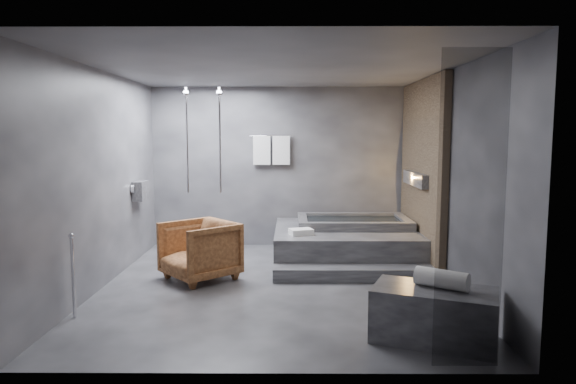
{
  "coord_description": "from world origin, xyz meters",
  "views": [
    {
      "loc": [
        0.2,
        -6.56,
        1.97
      ],
      "look_at": [
        0.15,
        0.3,
        1.2
      ],
      "focal_mm": 32.0,
      "sensor_mm": 36.0,
      "label": 1
    }
  ],
  "objects": [
    {
      "name": "room",
      "position": [
        0.4,
        0.24,
        1.73
      ],
      "size": [
        5.0,
        5.04,
        2.82
      ],
      "color": "#2D2D2F",
      "rests_on": "ground"
    },
    {
      "name": "concrete_bench",
      "position": [
        1.57,
        -1.8,
        0.26
      ],
      "size": [
        1.29,
        1.0,
        0.51
      ],
      "primitive_type": "cube",
      "rotation": [
        0.0,
        0.0,
        -0.38
      ],
      "color": "#2E2D30",
      "rests_on": "ground"
    },
    {
      "name": "tub_deck",
      "position": [
        1.05,
        1.45,
        0.25
      ],
      "size": [
        2.2,
        2.0,
        0.5
      ],
      "primitive_type": "cube",
      "color": "#323234",
      "rests_on": "ground"
    },
    {
      "name": "tub_step",
      "position": [
        1.05,
        0.27,
        0.09
      ],
      "size": [
        2.2,
        0.36,
        0.18
      ],
      "primitive_type": "cube",
      "color": "#323234",
      "rests_on": "ground"
    },
    {
      "name": "deck_towel",
      "position": [
        0.34,
        0.91,
        0.54
      ],
      "size": [
        0.39,
        0.33,
        0.09
      ],
      "primitive_type": "cube",
      "rotation": [
        0.0,
        0.0,
        0.31
      ],
      "color": "white",
      "rests_on": "tub_deck"
    },
    {
      "name": "rolled_towel",
      "position": [
        1.64,
        -1.78,
        0.6
      ],
      "size": [
        0.51,
        0.43,
        0.18
      ],
      "primitive_type": "cylinder",
      "rotation": [
        0.0,
        1.57,
        -0.61
      ],
      "color": "white",
      "rests_on": "concrete_bench"
    },
    {
      "name": "driftwood_chair",
      "position": [
        -1.05,
        0.3,
        0.4
      ],
      "size": [
        1.23,
        1.23,
        0.8
      ],
      "primitive_type": "imported",
      "rotation": [
        0.0,
        0.0,
        -0.85
      ],
      "color": "#4F2913",
      "rests_on": "ground"
    }
  ]
}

